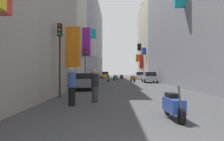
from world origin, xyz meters
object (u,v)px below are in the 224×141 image
(parked_car_yellow, at_px, (105,75))
(pedestrian_mid_street, at_px, (92,77))
(scooter_orange, at_px, (133,79))
(pedestrian_crossing, at_px, (72,87))
(traffic_light_far_corner, at_px, (85,61))
(scooter_red, at_px, (121,77))
(parked_car_silver, at_px, (150,77))
(parked_car_grey, at_px, (86,81))
(parked_car_white, at_px, (140,75))
(pedestrian_near_left, at_px, (144,76))
(scooter_green, at_px, (116,78))
(scooter_silver, at_px, (108,79))
(traffic_light_near_corner, at_px, (60,48))
(pedestrian_near_right, at_px, (95,86))
(scooter_blue, at_px, (173,105))

(parked_car_yellow, height_order, pedestrian_mid_street, pedestrian_mid_street)
(scooter_orange, xyz_separation_m, pedestrian_crossing, (-4.65, -23.21, 0.42))
(scooter_orange, distance_m, traffic_light_far_corner, 11.43)
(scooter_red, bearing_deg, parked_car_silver, -74.62)
(parked_car_grey, bearing_deg, traffic_light_far_corner, 98.45)
(parked_car_white, bearing_deg, pedestrian_near_left, -91.18)
(scooter_green, bearing_deg, parked_car_yellow, 99.95)
(scooter_green, bearing_deg, pedestrian_near_left, -14.46)
(scooter_silver, relative_size, traffic_light_near_corner, 0.45)
(pedestrian_crossing, bearing_deg, pedestrian_mid_street, 93.04)
(scooter_green, distance_m, pedestrian_near_right, 28.11)
(scooter_orange, bearing_deg, parked_car_grey, -110.78)
(scooter_blue, height_order, scooter_green, same)
(scooter_blue, xyz_separation_m, pedestrian_mid_street, (-4.92, 21.17, 0.39))
(parked_car_grey, distance_m, traffic_light_far_corner, 4.84)
(scooter_green, height_order, pedestrian_near_right, pedestrian_near_right)
(scooter_blue, distance_m, traffic_light_near_corner, 8.20)
(scooter_orange, distance_m, scooter_green, 6.46)
(parked_car_white, height_order, scooter_blue, parked_car_white)
(scooter_silver, distance_m, pedestrian_near_left, 7.59)
(scooter_orange, distance_m, scooter_silver, 3.71)
(traffic_light_near_corner, bearing_deg, scooter_silver, 83.67)
(scooter_blue, relative_size, pedestrian_near_right, 1.13)
(scooter_orange, distance_m, pedestrian_crossing, 23.67)
(scooter_red, relative_size, scooter_silver, 0.96)
(parked_car_grey, bearing_deg, scooter_green, 82.31)
(parked_car_silver, bearing_deg, pedestrian_mid_street, -158.11)
(parked_car_white, height_order, pedestrian_near_right, pedestrian_near_right)
(parked_car_yellow, bearing_deg, scooter_blue, -84.59)
(scooter_green, bearing_deg, parked_car_grey, -97.69)
(parked_car_silver, xyz_separation_m, pedestrian_crossing, (-6.94, -21.56, 0.10))
(scooter_red, bearing_deg, scooter_blue, -88.99)
(pedestrian_near_right, distance_m, traffic_light_far_corner, 12.98)
(scooter_red, height_order, pedestrian_crossing, pedestrian_crossing)
(pedestrian_near_right, bearing_deg, pedestrian_near_left, 77.39)
(parked_car_white, height_order, scooter_green, parked_car_white)
(scooter_blue, bearing_deg, traffic_light_far_corner, 107.52)
(traffic_light_near_corner, bearing_deg, pedestrian_crossing, -66.15)
(scooter_silver, height_order, traffic_light_near_corner, traffic_light_near_corner)
(parked_car_white, bearing_deg, scooter_blue, -94.73)
(pedestrian_crossing, relative_size, traffic_light_far_corner, 0.44)
(parked_car_silver, relative_size, traffic_light_near_corner, 0.98)
(scooter_green, bearing_deg, traffic_light_far_corner, -102.14)
(scooter_orange, bearing_deg, scooter_blue, -91.56)
(parked_car_grey, xyz_separation_m, scooter_green, (2.67, 19.79, -0.29))
(parked_car_yellow, xyz_separation_m, scooter_silver, (1.36, -20.00, -0.33))
(scooter_red, xyz_separation_m, pedestrian_mid_street, (-4.25, -16.49, 0.39))
(scooter_silver, height_order, pedestrian_near_right, pedestrian_near_right)
(parked_car_silver, height_order, scooter_red, parked_car_silver)
(parked_car_silver, distance_m, scooter_blue, 24.53)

